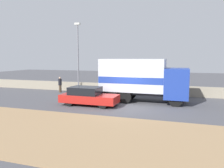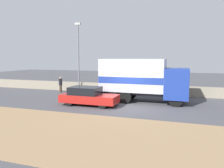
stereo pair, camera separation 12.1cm
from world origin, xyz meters
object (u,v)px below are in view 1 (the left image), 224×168
object	(u,v)px
box_truck	(141,78)
pedestrian	(60,84)
street_lamp	(78,52)
car_hatchback	(88,96)

from	to	relation	value
box_truck	pedestrian	distance (m)	9.08
box_truck	pedestrian	xyz separation A→B (m)	(-8.75, 2.17, -1.07)
street_lamp	car_hatchback	world-z (taller)	street_lamp
car_hatchback	pedestrian	distance (m)	7.04
box_truck	car_hatchback	bearing A→B (deg)	-144.15
car_hatchback	pedestrian	bearing A→B (deg)	137.94
pedestrian	car_hatchback	bearing A→B (deg)	-42.06
box_truck	street_lamp	bearing A→B (deg)	156.42
street_lamp	car_hatchback	bearing A→B (deg)	-57.46
box_truck	pedestrian	size ratio (longest dim) A/B	4.31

